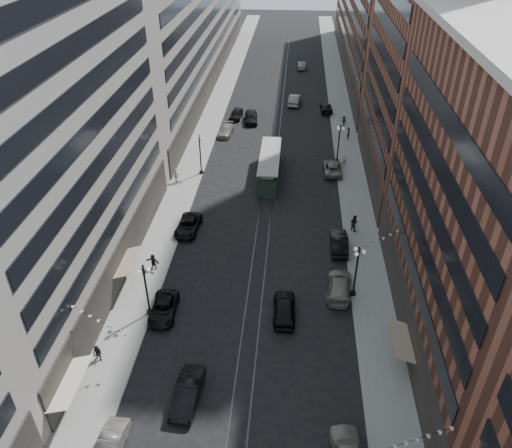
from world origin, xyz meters
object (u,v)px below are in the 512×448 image
(pedestrian_2, at_px, (98,353))
(pedestrian_7, at_px, (354,223))
(car_5, at_px, (188,393))
(pedestrian_6, at_px, (176,176))
(car_9, at_px, (236,114))
(streetcar, at_px, (270,167))
(car_13, at_px, (251,117))
(pedestrian_9, at_px, (344,122))
(car_11, at_px, (332,168))
(lamppost_sw_mid, at_px, (200,153))
(car_10, at_px, (339,242))
(car_8, at_px, (226,131))
(lamppost_se_mid, at_px, (339,142))
(car_extra_1, at_px, (302,65))
(pedestrian_extra_0, at_px, (349,133))
(car_extra_2, at_px, (284,308))
(car_12, at_px, (326,108))
(lamppost_se_far, at_px, (356,270))
(car_2, at_px, (164,309))
(car_7, at_px, (188,225))
(car_extra_0, at_px, (339,286))
(pedestrian_8, at_px, (344,160))
(pedestrian_5, at_px, (153,261))
(car_14, at_px, (294,100))
(lamppost_sw_far, at_px, (146,288))
(car_1, at_px, (109,447))

(pedestrian_2, distance_m, pedestrian_7, 30.09)
(car_5, distance_m, pedestrian_6, 33.92)
(car_9, relative_size, pedestrian_7, 2.28)
(streetcar, distance_m, pedestrian_2, 34.66)
(streetcar, height_order, pedestrian_2, streetcar)
(pedestrian_6, bearing_deg, pedestrian_2, 112.80)
(car_13, xyz_separation_m, pedestrian_9, (15.08, -1.24, 0.16))
(pedestrian_9, bearing_deg, car_11, -77.38)
(lamppost_sw_mid, distance_m, car_10, 23.52)
(car_8, bearing_deg, car_11, -31.96)
(car_9, distance_m, car_13, 3.02)
(lamppost_se_mid, height_order, pedestrian_6, lamppost_se_mid)
(car_5, xyz_separation_m, car_extra_1, (8.06, 85.38, -0.04))
(pedestrian_extra_0, bearing_deg, car_extra_2, -179.32)
(car_8, xyz_separation_m, car_11, (16.08, -11.53, 0.02))
(lamppost_sw_mid, xyz_separation_m, car_5, (5.18, -35.72, -2.29))
(lamppost_se_mid, relative_size, car_11, 1.05)
(lamppost_sw_mid, distance_m, car_12, 30.42)
(lamppost_se_far, xyz_separation_m, car_2, (-17.14, -3.87, -2.43))
(car_5, xyz_separation_m, car_7, (-4.32, 22.18, -0.10))
(pedestrian_9, bearing_deg, car_10, -72.91)
(streetcar, distance_m, car_extra_0, 23.84)
(car_7, distance_m, car_extra_0, 18.61)
(car_5, relative_size, pedestrian_7, 2.51)
(pedestrian_extra_0, bearing_deg, lamppost_se_mid, 177.92)
(pedestrian_extra_0, bearing_deg, pedestrian_7, -169.83)
(car_8, relative_size, pedestrian_7, 2.49)
(lamppost_se_mid, distance_m, car_13, 19.42)
(car_5, xyz_separation_m, pedestrian_8, (14.05, 39.36, 0.30))
(pedestrian_5, relative_size, car_extra_2, 0.33)
(car_10, height_order, car_14, car_14)
(car_9, bearing_deg, car_7, -87.06)
(car_2, distance_m, pedestrian_5, 6.75)
(lamppost_sw_mid, bearing_deg, lamppost_se_far, -51.34)
(car_10, height_order, car_extra_1, car_10)
(pedestrian_7, relative_size, car_extra_2, 0.39)
(car_extra_0, bearing_deg, car_7, -23.63)
(car_10, xyz_separation_m, pedestrian_5, (-18.72, -5.03, 0.15))
(lamppost_sw_mid, bearing_deg, pedestrian_5, -93.49)
(pedestrian_2, distance_m, car_extra_1, 83.88)
(lamppost_sw_far, distance_m, car_1, 13.63)
(car_extra_2, bearing_deg, car_2, 2.14)
(pedestrian_2, relative_size, car_extra_1, 0.34)
(lamppost_sw_far, bearing_deg, car_extra_1, 80.20)
(pedestrian_6, bearing_deg, lamppost_se_far, 158.91)
(pedestrian_6, xyz_separation_m, pedestrian_9, (22.94, 20.43, -0.06))
(streetcar, bearing_deg, lamppost_sw_far, -108.91)
(pedestrian_9, bearing_deg, car_14, 150.50)
(car_2, relative_size, pedestrian_5, 2.89)
(lamppost_sw_far, xyz_separation_m, car_extra_1, (13.24, 76.66, -2.33))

